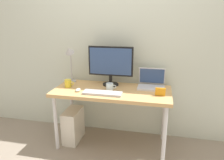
{
  "coord_description": "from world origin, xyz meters",
  "views": [
    {
      "loc": [
        0.53,
        -2.4,
        1.58
      ],
      "look_at": [
        0.0,
        0.0,
        0.85
      ],
      "focal_mm": 35.14,
      "sensor_mm": 36.0,
      "label": 1
    }
  ],
  "objects_px": {
    "keyboard": "(102,93)",
    "computer_tower": "(73,125)",
    "desk_lamp": "(70,56)",
    "glass_cup": "(110,87)",
    "desk": "(112,95)",
    "monitor": "(111,63)",
    "coffee_mug": "(68,83)",
    "photo_frame": "(160,92)",
    "laptop": "(151,83)",
    "mouse": "(78,90)"
  },
  "relations": [
    {
      "from": "photo_frame",
      "to": "computer_tower",
      "type": "height_order",
      "value": "photo_frame"
    },
    {
      "from": "glass_cup",
      "to": "computer_tower",
      "type": "height_order",
      "value": "glass_cup"
    },
    {
      "from": "glass_cup",
      "to": "mouse",
      "type": "bearing_deg",
      "value": -160.1
    },
    {
      "from": "desk",
      "to": "coffee_mug",
      "type": "distance_m",
      "value": 0.56
    },
    {
      "from": "desk",
      "to": "monitor",
      "type": "xyz_separation_m",
      "value": [
        -0.06,
        0.18,
        0.35
      ]
    },
    {
      "from": "laptop",
      "to": "keyboard",
      "type": "xyz_separation_m",
      "value": [
        -0.52,
        -0.36,
        -0.05
      ]
    },
    {
      "from": "desk",
      "to": "laptop",
      "type": "height_order",
      "value": "laptop"
    },
    {
      "from": "keyboard",
      "to": "coffee_mug",
      "type": "height_order",
      "value": "coffee_mug"
    },
    {
      "from": "desk_lamp",
      "to": "computer_tower",
      "type": "distance_m",
      "value": 0.89
    },
    {
      "from": "desk_lamp",
      "to": "keyboard",
      "type": "height_order",
      "value": "desk_lamp"
    },
    {
      "from": "photo_frame",
      "to": "computer_tower",
      "type": "relative_size",
      "value": 0.26
    },
    {
      "from": "laptop",
      "to": "photo_frame",
      "type": "xyz_separation_m",
      "value": [
        0.11,
        -0.28,
        -0.01
      ]
    },
    {
      "from": "glass_cup",
      "to": "computer_tower",
      "type": "relative_size",
      "value": 0.29
    },
    {
      "from": "desk",
      "to": "glass_cup",
      "type": "height_order",
      "value": "glass_cup"
    },
    {
      "from": "mouse",
      "to": "computer_tower",
      "type": "relative_size",
      "value": 0.21
    },
    {
      "from": "monitor",
      "to": "laptop",
      "type": "distance_m",
      "value": 0.55
    },
    {
      "from": "coffee_mug",
      "to": "photo_frame",
      "type": "bearing_deg",
      "value": -3.87
    },
    {
      "from": "monitor",
      "to": "mouse",
      "type": "height_order",
      "value": "monitor"
    },
    {
      "from": "coffee_mug",
      "to": "glass_cup",
      "type": "bearing_deg",
      "value": 0.22
    },
    {
      "from": "monitor",
      "to": "coffee_mug",
      "type": "height_order",
      "value": "monitor"
    },
    {
      "from": "mouse",
      "to": "photo_frame",
      "type": "xyz_separation_m",
      "value": [
        0.93,
        0.05,
        0.03
      ]
    },
    {
      "from": "computer_tower",
      "to": "monitor",
      "type": "bearing_deg",
      "value": 23.64
    },
    {
      "from": "mouse",
      "to": "photo_frame",
      "type": "distance_m",
      "value": 0.93
    },
    {
      "from": "laptop",
      "to": "coffee_mug",
      "type": "distance_m",
      "value": 1.02
    },
    {
      "from": "laptop",
      "to": "desk_lamp",
      "type": "height_order",
      "value": "desk_lamp"
    },
    {
      "from": "monitor",
      "to": "desk_lamp",
      "type": "xyz_separation_m",
      "value": [
        -0.53,
        0.0,
        0.07
      ]
    },
    {
      "from": "desk",
      "to": "computer_tower",
      "type": "bearing_deg",
      "value": -177.66
    },
    {
      "from": "mouse",
      "to": "glass_cup",
      "type": "relative_size",
      "value": 0.74
    },
    {
      "from": "coffee_mug",
      "to": "mouse",
      "type": "bearing_deg",
      "value": -35.63
    },
    {
      "from": "mouse",
      "to": "glass_cup",
      "type": "bearing_deg",
      "value": 19.9
    },
    {
      "from": "mouse",
      "to": "glass_cup",
      "type": "height_order",
      "value": "glass_cup"
    },
    {
      "from": "desk",
      "to": "mouse",
      "type": "xyz_separation_m",
      "value": [
        -0.37,
        -0.14,
        0.09
      ]
    },
    {
      "from": "laptop",
      "to": "mouse",
      "type": "xyz_separation_m",
      "value": [
        -0.82,
        -0.33,
        -0.04
      ]
    },
    {
      "from": "monitor",
      "to": "coffee_mug",
      "type": "xyz_separation_m",
      "value": [
        -0.49,
        -0.19,
        -0.23
      ]
    },
    {
      "from": "keyboard",
      "to": "monitor",
      "type": "bearing_deg",
      "value": 87.25
    },
    {
      "from": "laptop",
      "to": "photo_frame",
      "type": "relative_size",
      "value": 2.91
    },
    {
      "from": "coffee_mug",
      "to": "glass_cup",
      "type": "height_order",
      "value": "coffee_mug"
    },
    {
      "from": "desk_lamp",
      "to": "desk",
      "type": "bearing_deg",
      "value": -16.84
    },
    {
      "from": "desk_lamp",
      "to": "coffee_mug",
      "type": "distance_m",
      "value": 0.36
    },
    {
      "from": "coffee_mug",
      "to": "computer_tower",
      "type": "relative_size",
      "value": 0.28
    },
    {
      "from": "desk_lamp",
      "to": "mouse",
      "type": "relative_size",
      "value": 5.43
    },
    {
      "from": "monitor",
      "to": "desk_lamp",
      "type": "bearing_deg",
      "value": 179.89
    },
    {
      "from": "laptop",
      "to": "glass_cup",
      "type": "distance_m",
      "value": 0.51
    },
    {
      "from": "monitor",
      "to": "laptop",
      "type": "height_order",
      "value": "monitor"
    },
    {
      "from": "keyboard",
      "to": "glass_cup",
      "type": "xyz_separation_m",
      "value": [
        0.05,
        0.16,
        0.03
      ]
    },
    {
      "from": "laptop",
      "to": "computer_tower",
      "type": "bearing_deg",
      "value": -167.48
    },
    {
      "from": "keyboard",
      "to": "computer_tower",
      "type": "height_order",
      "value": "keyboard"
    },
    {
      "from": "desk_lamp",
      "to": "glass_cup",
      "type": "relative_size",
      "value": 4.01
    },
    {
      "from": "laptop",
      "to": "computer_tower",
      "type": "distance_m",
      "value": 1.14
    },
    {
      "from": "laptop",
      "to": "glass_cup",
      "type": "xyz_separation_m",
      "value": [
        -0.47,
        -0.2,
        -0.02
      ]
    }
  ]
}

